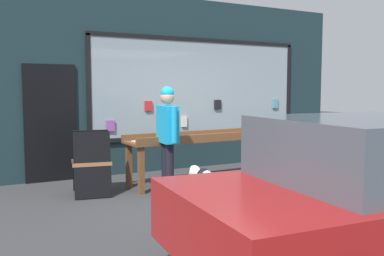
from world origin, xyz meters
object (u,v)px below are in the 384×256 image
object	(u,v)px
sandwich_board_sign	(91,162)
display_table_main	(199,142)
person_browsing	(167,131)
small_dog	(202,176)

from	to	relation	value
sandwich_board_sign	display_table_main	bearing A→B (deg)	9.60
person_browsing	small_dog	world-z (taller)	person_browsing
small_dog	sandwich_board_sign	size ratio (longest dim) A/B	0.58
display_table_main	person_browsing	distance (m)	1.02
sandwich_board_sign	person_browsing	bearing A→B (deg)	-15.35
small_dog	sandwich_board_sign	xyz separation A→B (m)	(-1.57, 0.75, 0.23)
display_table_main	small_dog	xyz separation A→B (m)	(-0.35, -0.72, -0.44)
small_dog	person_browsing	bearing A→B (deg)	51.56
person_browsing	small_dog	distance (m)	0.90
small_dog	sandwich_board_sign	bearing A→B (deg)	50.59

